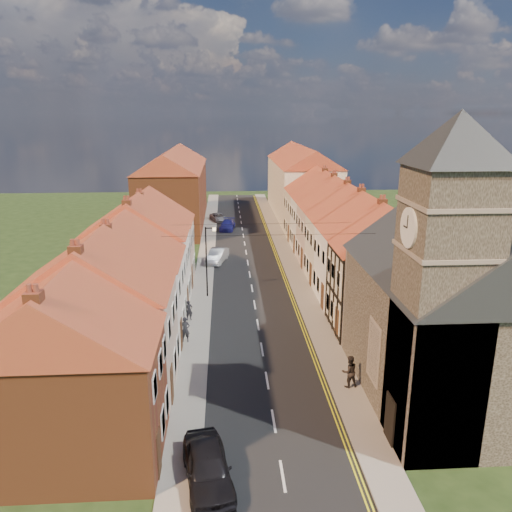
{
  "coord_description": "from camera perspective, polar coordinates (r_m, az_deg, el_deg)",
  "views": [
    {
      "loc": [
        -2.28,
        -19.91,
        15.03
      ],
      "look_at": [
        0.25,
        20.28,
        3.5
      ],
      "focal_mm": 35.0,
      "sensor_mm": 36.0,
      "label": 1
    }
  ],
  "objects": [
    {
      "name": "cottage_l_pink",
      "position": [
        45.58,
        -12.37,
        2.08
      ],
      "size": [
        8.3,
        6.3,
        8.8
      ],
      "color": "beige",
      "rests_on": "ground"
    },
    {
      "name": "cottage_r_pink",
      "position": [
        51.26,
        9.55,
        3.87
      ],
      "size": [
        8.3,
        6.0,
        9.0
      ],
      "color": "beige",
      "rests_on": "ground"
    },
    {
      "name": "cottage_r_tudor",
      "position": [
        36.17,
        15.19,
        -1.58
      ],
      "size": [
        8.3,
        5.2,
        9.0
      ],
      "color": "#F3F0CC",
      "rests_on": "ground"
    },
    {
      "name": "car_far",
      "position": [
        66.99,
        -3.28,
        3.55
      ],
      "size": [
        2.34,
        4.61,
        1.28
      ],
      "primitive_type": "imported",
      "rotation": [
        0.0,
        0.0,
        -0.13
      ],
      "color": "navy",
      "rests_on": "ground"
    },
    {
      "name": "cottage_l_cream",
      "position": [
        28.42,
        -17.75,
        -6.53
      ],
      "size": [
        8.3,
        6.3,
        9.1
      ],
      "color": "beige",
      "rests_on": "ground"
    },
    {
      "name": "cottage_l_brick_near",
      "position": [
        23.43,
        -21.09,
        -12.23
      ],
      "size": [
        8.3,
        5.7,
        8.8
      ],
      "color": "brown",
      "rests_on": "ground"
    },
    {
      "name": "block_left_far",
      "position": [
        70.93,
        -9.34,
        7.88
      ],
      "size": [
        8.3,
        24.2,
        10.5
      ],
      "color": "brown",
      "rests_on": "ground"
    },
    {
      "name": "church",
      "position": [
        27.55,
        21.71,
        -4.61
      ],
      "size": [
        11.25,
        14.25,
        15.2
      ],
      "color": "#302A21",
      "rests_on": "ground"
    },
    {
      "name": "lamppost",
      "position": [
        41.56,
        -5.58,
        -0.15
      ],
      "size": [
        0.88,
        0.15,
        6.0
      ],
      "color": "black",
      "rests_on": "pavement_left"
    },
    {
      "name": "cottage_l_white",
      "position": [
        34.32,
        -15.24,
        -2.71
      ],
      "size": [
        8.3,
        6.9,
        8.8
      ],
      "color": "white",
      "rests_on": "ground"
    },
    {
      "name": "car_distant",
      "position": [
        72.41,
        -4.27,
        4.42
      ],
      "size": [
        3.02,
        4.57,
        1.17
      ],
      "primitive_type": "imported",
      "rotation": [
        0.0,
        0.0,
        0.28
      ],
      "color": "#9EA1A5",
      "rests_on": "ground"
    },
    {
      "name": "cottage_r_cream_mid",
      "position": [
        46.15,
        11.04,
        2.46
      ],
      "size": [
        8.3,
        5.2,
        9.0
      ],
      "color": "#F3F0CC",
      "rests_on": "ground"
    },
    {
      "name": "block_right_far",
      "position": [
        76.42,
        5.2,
        8.59
      ],
      "size": [
        8.3,
        24.2,
        10.5
      ],
      "color": "#F3F0CC",
      "rests_on": "ground"
    },
    {
      "name": "road",
      "position": [
        52.17,
        -0.95,
        -0.76
      ],
      "size": [
        7.0,
        90.0,
        0.02
      ],
      "primitive_type": "cube",
      "color": "black",
      "rests_on": "ground"
    },
    {
      "name": "pedestrian_right",
      "position": [
        29.25,
        10.62,
        -12.84
      ],
      "size": [
        1.04,
        0.88,
        1.88
      ],
      "primitive_type": "imported",
      "rotation": [
        0.0,
        0.0,
        3.34
      ],
      "color": "black",
      "rests_on": "pavement_right"
    },
    {
      "name": "ground",
      "position": [
        25.05,
        2.51,
        -20.91
      ],
      "size": [
        160.0,
        160.0,
        0.0
      ],
      "primitive_type": "plane",
      "color": "#2E441D",
      "rests_on": "ground"
    },
    {
      "name": "cottage_l_brick_mid",
      "position": [
        40.0,
        -13.58,
        0.3
      ],
      "size": [
        8.3,
        5.7,
        9.1
      ],
      "color": "white",
      "rests_on": "ground"
    },
    {
      "name": "cottage_r_cream_far",
      "position": [
        61.63,
        7.32,
        5.98
      ],
      "size": [
        8.3,
        6.0,
        9.0
      ],
      "color": "#F3F0CC",
      "rests_on": "ground"
    },
    {
      "name": "pedestrian_left",
      "position": [
        34.35,
        -8.08,
        -8.33
      ],
      "size": [
        0.65,
        0.44,
        1.73
      ],
      "primitive_type": "imported",
      "rotation": [
        0.0,
        0.0,
        -0.05
      ],
      "color": "#222328",
      "rests_on": "pavement_left"
    },
    {
      "name": "pedestrian_left_b",
      "position": [
        37.77,
        -7.66,
        -6.18
      ],
      "size": [
        0.63,
        0.51,
        1.51
      ],
      "primitive_type": "imported",
      "rotation": [
        0.0,
        0.0,
        0.3
      ],
      "color": "black",
      "rests_on": "pavement_left"
    },
    {
      "name": "pavement_right",
      "position": [
        52.53,
        3.85,
        -0.62
      ],
      "size": [
        1.8,
        90.0,
        0.12
      ],
      "primitive_type": "cube",
      "color": "gray",
      "rests_on": "ground"
    },
    {
      "name": "pavement_left",
      "position": [
        52.15,
        -5.78,
        -0.79
      ],
      "size": [
        1.8,
        90.0,
        0.12
      ],
      "primitive_type": "cube",
      "color": "gray",
      "rests_on": "ground"
    },
    {
      "name": "cottage_r_white_near",
      "position": [
        41.11,
        12.89,
        0.69
      ],
      "size": [
        8.3,
        6.0,
        9.0
      ],
      "color": "white",
      "rests_on": "ground"
    },
    {
      "name": "car_mid",
      "position": [
        52.27,
        -4.46,
        0.03
      ],
      "size": [
        2.57,
        4.58,
        1.43
      ],
      "primitive_type": "imported",
      "rotation": [
        0.0,
        0.0,
        -0.26
      ],
      "color": "silver",
      "rests_on": "ground"
    },
    {
      "name": "car_near",
      "position": [
        22.75,
        -5.56,
        -22.86
      ],
      "size": [
        2.61,
        4.87,
        1.58
      ],
      "primitive_type": "imported",
      "rotation": [
        0.0,
        0.0,
        0.17
      ],
      "color": "black",
      "rests_on": "ground"
    },
    {
      "name": "cottage_r_white_far",
      "position": [
        56.42,
        8.34,
        5.03
      ],
      "size": [
        8.3,
        5.2,
        9.0
      ],
      "color": "white",
      "rests_on": "ground"
    }
  ]
}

